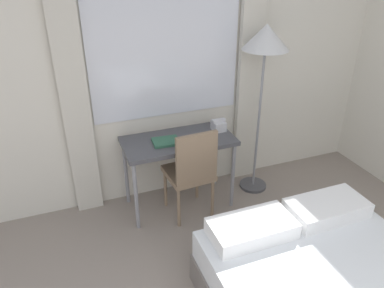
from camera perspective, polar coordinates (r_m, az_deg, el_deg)
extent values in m
cube|color=silver|center=(3.45, -6.77, 12.01)|extent=(5.75, 0.05, 2.70)
cube|color=white|center=(3.41, -4.08, 16.24)|extent=(1.40, 0.01, 1.50)
cube|color=beige|center=(3.30, -17.91, 9.23)|extent=(0.24, 0.06, 2.60)
cube|color=beige|center=(3.76, 8.88, 12.40)|extent=(0.24, 0.06, 2.60)
cube|color=#4C4C51|center=(3.43, -2.09, 0.44)|extent=(1.02, 0.50, 0.04)
cylinder|color=gray|center=(3.34, -8.51, -7.95)|extent=(0.04, 0.04, 0.68)
cylinder|color=gray|center=(3.61, 6.23, -4.88)|extent=(0.04, 0.04, 0.68)
cylinder|color=gray|center=(3.69, -10.02, -4.34)|extent=(0.04, 0.04, 0.68)
cylinder|color=gray|center=(3.93, 3.51, -1.80)|extent=(0.04, 0.04, 0.68)
cube|color=#8C7259|center=(3.46, -0.56, -4.44)|extent=(0.42, 0.42, 0.05)
cube|color=#8C7259|center=(3.19, 0.72, -2.16)|extent=(0.38, 0.06, 0.46)
cylinder|color=#8C7259|center=(3.41, -2.02, -9.70)|extent=(0.03, 0.03, 0.41)
cylinder|color=#8C7259|center=(3.53, 3.14, -8.31)|extent=(0.03, 0.03, 0.41)
cylinder|color=#8C7259|center=(3.67, -4.08, -6.74)|extent=(0.03, 0.03, 0.41)
cylinder|color=#8C7259|center=(3.78, 0.77, -5.55)|extent=(0.03, 0.03, 0.41)
cube|color=white|center=(2.72, 9.09, -12.57)|extent=(0.60, 0.32, 0.12)
cube|color=white|center=(3.04, 19.82, -9.20)|extent=(0.60, 0.32, 0.12)
cylinder|color=#4C4C51|center=(4.09, 9.25, -6.19)|extent=(0.28, 0.28, 0.03)
cylinder|color=gray|center=(3.74, 10.10, 3.20)|extent=(0.02, 0.02, 1.44)
cone|color=silver|center=(3.48, 11.26, 15.74)|extent=(0.42, 0.42, 0.23)
cube|color=silver|center=(3.58, 4.06, 2.78)|extent=(0.11, 0.13, 0.09)
cube|color=silver|center=(3.56, 4.09, 3.61)|extent=(0.13, 0.05, 0.02)
cube|color=#33664C|center=(3.36, -4.00, 0.38)|extent=(0.25, 0.20, 0.02)
cube|color=white|center=(3.36, -4.00, 0.45)|extent=(0.23, 0.19, 0.01)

